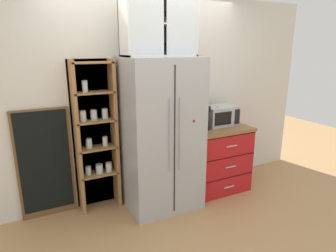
# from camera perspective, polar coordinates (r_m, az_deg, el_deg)

# --- Properties ---
(ground_plane) EXTENTS (10.67, 10.67, 0.00)m
(ground_plane) POSITION_cam_1_polar(r_m,az_deg,el_deg) (3.83, -1.44, -14.70)
(ground_plane) COLOR tan
(wall_back_cream) EXTENTS (4.97, 0.10, 2.55)m
(wall_back_cream) POSITION_cam_1_polar(r_m,az_deg,el_deg) (3.74, -4.19, 5.41)
(wall_back_cream) COLOR silver
(wall_back_cream) RESTS_ON ground
(refrigerator) EXTENTS (0.86, 0.74, 1.81)m
(refrigerator) POSITION_cam_1_polar(r_m,az_deg,el_deg) (3.46, -1.48, -1.64)
(refrigerator) COLOR #ADAFB5
(refrigerator) RESTS_ON ground
(pantry_shelf_column) EXTENTS (0.52, 0.25, 1.79)m
(pantry_shelf_column) POSITION_cam_1_polar(r_m,az_deg,el_deg) (3.52, -14.15, -1.65)
(pantry_shelf_column) COLOR brown
(pantry_shelf_column) RESTS_ON ground
(counter_cabinet) EXTENTS (0.81, 0.66, 0.89)m
(counter_cabinet) POSITION_cam_1_polar(r_m,az_deg,el_deg) (4.07, 9.40, -6.07)
(counter_cabinet) COLOR red
(counter_cabinet) RESTS_ON ground
(microwave) EXTENTS (0.44, 0.33, 0.26)m
(microwave) POSITION_cam_1_polar(r_m,az_deg,el_deg) (3.98, 10.12, 2.05)
(microwave) COLOR #ADAFB5
(microwave) RESTS_ON counter_cabinet
(coffee_maker) EXTENTS (0.17, 0.20, 0.31)m
(coffee_maker) POSITION_cam_1_polar(r_m,az_deg,el_deg) (3.74, 6.20, 1.77)
(coffee_maker) COLOR black
(coffee_maker) RESTS_ON counter_cabinet
(mug_navy) EXTENTS (0.12, 0.08, 0.09)m
(mug_navy) POSITION_cam_1_polar(r_m,az_deg,el_deg) (3.87, 10.28, 0.41)
(mug_navy) COLOR navy
(mug_navy) RESTS_ON counter_cabinet
(mug_charcoal) EXTENTS (0.11, 0.07, 0.09)m
(mug_charcoal) POSITION_cam_1_polar(r_m,az_deg,el_deg) (3.88, 10.21, 0.38)
(mug_charcoal) COLOR #2D2D33
(mug_charcoal) RESTS_ON counter_cabinet
(bottle_clear) EXTENTS (0.07, 0.07, 0.26)m
(bottle_clear) POSITION_cam_1_polar(r_m,az_deg,el_deg) (3.91, 9.64, 1.62)
(bottle_clear) COLOR silver
(bottle_clear) RESTS_ON counter_cabinet
(upper_cabinet) EXTENTS (0.83, 0.32, 0.68)m
(upper_cabinet) POSITION_cam_1_polar(r_m,az_deg,el_deg) (3.36, -2.00, 19.35)
(upper_cabinet) COLOR silver
(upper_cabinet) RESTS_ON refrigerator
(chalkboard_menu) EXTENTS (0.60, 0.04, 1.27)m
(chalkboard_menu) POSITION_cam_1_polar(r_m,az_deg,el_deg) (3.57, -23.06, -6.86)
(chalkboard_menu) COLOR brown
(chalkboard_menu) RESTS_ON ground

